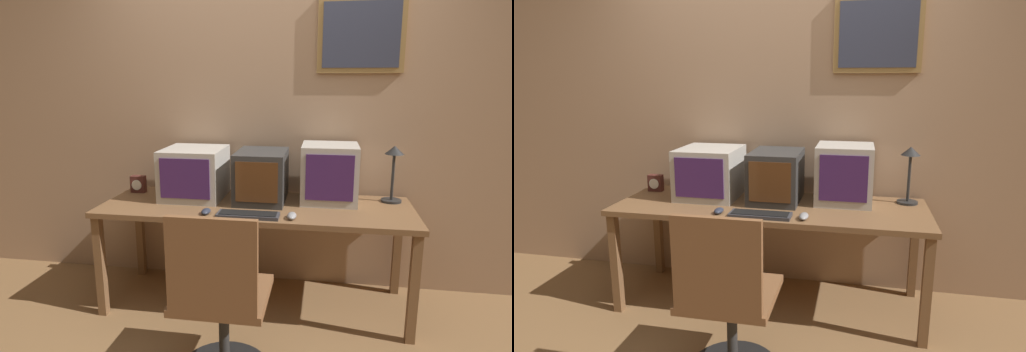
{
  "view_description": "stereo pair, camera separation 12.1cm",
  "coord_description": "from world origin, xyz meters",
  "views": [
    {
      "loc": [
        0.45,
        -1.95,
        1.56
      ],
      "look_at": [
        0.0,
        0.81,
        0.93
      ],
      "focal_mm": 30.0,
      "sensor_mm": 36.0,
      "label": 1
    },
    {
      "loc": [
        0.57,
        -1.93,
        1.56
      ],
      "look_at": [
        0.0,
        0.81,
        0.93
      ],
      "focal_mm": 30.0,
      "sensor_mm": 36.0,
      "label": 2
    }
  ],
  "objects": [
    {
      "name": "wall_back",
      "position": [
        0.01,
        1.25,
        1.3
      ],
      "size": [
        8.0,
        0.08,
        2.6
      ],
      "color": "tan",
      "rests_on": "ground_plane"
    },
    {
      "name": "desk_clock",
      "position": [
        -0.93,
        1.0,
        0.8
      ],
      "size": [
        0.11,
        0.06,
        0.13
      ],
      "color": "#4C231E",
      "rests_on": "desk"
    },
    {
      "name": "mouse_far_corner",
      "position": [
        -0.28,
        0.56,
        0.75
      ],
      "size": [
        0.06,
        0.1,
        0.03
      ],
      "color": "#282D3D",
      "rests_on": "desk"
    },
    {
      "name": "monitor_left",
      "position": [
        -0.47,
        0.94,
        0.91
      ],
      "size": [
        0.42,
        0.46,
        0.36
      ],
      "color": "#B7B2A8",
      "rests_on": "desk"
    },
    {
      "name": "office_chair",
      "position": [
        -0.05,
        -0.02,
        0.41
      ],
      "size": [
        0.5,
        0.5,
        0.96
      ],
      "color": "black",
      "rests_on": "ground_plane"
    },
    {
      "name": "desk_lamp",
      "position": [
        0.92,
        1.04,
        1.0
      ],
      "size": [
        0.14,
        0.14,
        0.39
      ],
      "color": "black",
      "rests_on": "desk"
    },
    {
      "name": "desk",
      "position": [
        0.0,
        0.81,
        0.67
      ],
      "size": [
        2.1,
        0.73,
        0.73
      ],
      "color": "brown",
      "rests_on": "ground_plane"
    },
    {
      "name": "monitor_center",
      "position": [
        0.02,
        0.93,
        0.91
      ],
      "size": [
        0.34,
        0.46,
        0.35
      ],
      "color": "#333333",
      "rests_on": "desk"
    },
    {
      "name": "monitor_right",
      "position": [
        0.49,
        0.98,
        0.93
      ],
      "size": [
        0.38,
        0.38,
        0.4
      ],
      "color": "#B7B2A8",
      "rests_on": "desk"
    },
    {
      "name": "mouse_near_keyboard",
      "position": [
        0.27,
        0.55,
        0.75
      ],
      "size": [
        0.06,
        0.12,
        0.04
      ],
      "color": "gray",
      "rests_on": "desk"
    },
    {
      "name": "keyboard_main",
      "position": [
        -0.01,
        0.55,
        0.75
      ],
      "size": [
        0.39,
        0.13,
        0.03
      ],
      "color": "#333338",
      "rests_on": "desk"
    }
  ]
}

